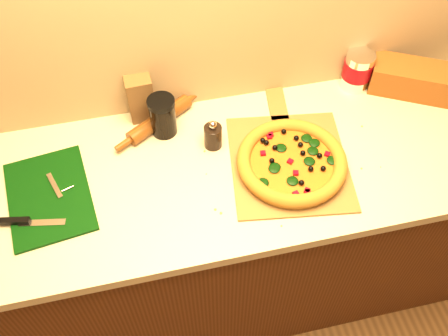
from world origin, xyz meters
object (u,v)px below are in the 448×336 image
coffee_canister (357,70)px  dark_jar (163,116)px  pepper_grinder (213,136)px  pizza (292,162)px  pizza_peel (288,159)px  rolling_pin (160,119)px  cutting_board (48,197)px

coffee_canister → dark_jar: bearing=-174.3°
pepper_grinder → coffee_canister: size_ratio=0.78×
coffee_canister → pizza: bearing=-137.0°
pizza_peel → coffee_canister: 0.47m
pepper_grinder → dark_jar: dark_jar is taller
pizza → dark_jar: dark_jar is taller
pepper_grinder → dark_jar: (-0.16, 0.10, 0.03)m
pepper_grinder → rolling_pin: (-0.17, 0.14, -0.02)m
pizza_peel → pizza: size_ratio=1.67×
rolling_pin → dark_jar: size_ratio=2.24×
pepper_grinder → rolling_pin: 0.22m
rolling_pin → coffee_canister: size_ratio=2.28×
dark_jar → coffee_canister: bearing=5.7°
cutting_board → coffee_canister: 1.19m
pizza_peel → rolling_pin: (-0.40, 0.26, 0.02)m
cutting_board → dark_jar: (0.41, 0.20, 0.07)m
dark_jar → cutting_board: bearing=-153.5°
pepper_grinder → coffee_canister: coffee_canister is taller
pizza → cutting_board: (-0.80, 0.06, -0.03)m
cutting_board → dark_jar: dark_jar is taller
coffee_canister → pizza_peel: bearing=-140.1°
coffee_canister → cutting_board: bearing=-166.5°
dark_jar → pizza: bearing=-33.8°
cutting_board → pizza_peel: bearing=-8.9°
rolling_pin → coffee_canister: (0.76, 0.04, 0.05)m
pizza_peel → pepper_grinder: size_ratio=5.23×
rolling_pin → dark_jar: 0.06m
cutting_board → dark_jar: bearing=18.9°
pizza_peel → coffee_canister: size_ratio=4.10×
pizza_peel → pepper_grinder: 0.27m
pizza_peel → pepper_grinder: (-0.24, 0.12, 0.04)m
rolling_pin → pizza_peel: bearing=-32.6°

